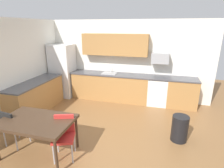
# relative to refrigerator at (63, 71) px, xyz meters

# --- Properties ---
(ground_plane) EXTENTS (12.00, 12.00, 0.00)m
(ground_plane) POSITION_rel_refrigerator_xyz_m (2.18, -2.22, -0.94)
(ground_plane) COLOR olive
(wall_back) EXTENTS (5.80, 0.10, 2.70)m
(wall_back) POSITION_rel_refrigerator_xyz_m (2.18, 0.43, 0.41)
(wall_back) COLOR white
(wall_back) RESTS_ON ground
(cabinet_run_back) EXTENTS (2.64, 0.60, 0.90)m
(cabinet_run_back) POSITION_rel_refrigerator_xyz_m (1.75, 0.08, -0.49)
(cabinet_run_back) COLOR #AD7A42
(cabinet_run_back) RESTS_ON ground
(cabinet_run_back_right) EXTENTS (0.91, 0.60, 0.90)m
(cabinet_run_back_right) POSITION_rel_refrigerator_xyz_m (4.12, 0.08, -0.49)
(cabinet_run_back_right) COLOR #AD7A42
(cabinet_run_back_right) RESTS_ON ground
(cabinet_run_left) EXTENTS (0.60, 2.00, 0.90)m
(cabinet_run_left) POSITION_rel_refrigerator_xyz_m (-0.12, -1.42, -0.49)
(cabinet_run_left) COLOR #AD7A42
(cabinet_run_left) RESTS_ON ground
(countertop_back) EXTENTS (4.80, 0.64, 0.04)m
(countertop_back) POSITION_rel_refrigerator_xyz_m (2.18, 0.08, -0.02)
(countertop_back) COLOR #4C4C51
(countertop_back) RESTS_ON cabinet_run_back
(countertop_left) EXTENTS (0.64, 2.00, 0.04)m
(countertop_left) POSITION_rel_refrigerator_xyz_m (-0.12, -1.42, -0.02)
(countertop_left) COLOR #4C4C51
(countertop_left) RESTS_ON cabinet_run_left
(upper_cabinets_back) EXTENTS (2.20, 0.34, 0.70)m
(upper_cabinets_back) POSITION_rel_refrigerator_xyz_m (1.88, 0.21, 0.96)
(upper_cabinets_back) COLOR #AD7A42
(refrigerator) EXTENTS (0.76, 0.70, 1.88)m
(refrigerator) POSITION_rel_refrigerator_xyz_m (0.00, 0.00, 0.00)
(refrigerator) COLOR white
(refrigerator) RESTS_ON ground
(oven_range) EXTENTS (0.60, 0.60, 0.91)m
(oven_range) POSITION_rel_refrigerator_xyz_m (3.37, 0.08, -0.48)
(oven_range) COLOR white
(oven_range) RESTS_ON ground
(microwave) EXTENTS (0.54, 0.36, 0.32)m
(microwave) POSITION_rel_refrigerator_xyz_m (3.37, 0.18, 0.59)
(microwave) COLOR #9EA0A5
(sink_basin) EXTENTS (0.48, 0.40, 0.14)m
(sink_basin) POSITION_rel_refrigerator_xyz_m (1.72, 0.08, -0.06)
(sink_basin) COLOR #A5A8AD
(sink_basin) RESTS_ON countertop_back
(sink_faucet) EXTENTS (0.02, 0.02, 0.24)m
(sink_faucet) POSITION_rel_refrigerator_xyz_m (1.72, 0.26, 0.10)
(sink_faucet) COLOR #B2B5BA
(sink_faucet) RESTS_ON countertop_back
(dining_table) EXTENTS (1.40, 0.90, 0.77)m
(dining_table) POSITION_rel_refrigerator_xyz_m (1.17, -3.08, -0.24)
(dining_table) COLOR #422D1E
(dining_table) RESTS_ON ground
(chair_near_table) EXTENTS (0.51, 0.51, 0.85)m
(chair_near_table) POSITION_rel_refrigerator_xyz_m (1.70, -2.99, -0.43)
(chair_near_table) COLOR red
(chair_near_table) RESTS_ON ground
(chair_far_side) EXTENTS (0.45, 0.45, 0.85)m
(chair_far_side) POSITION_rel_refrigerator_xyz_m (0.50, -3.01, -0.43)
(chair_far_side) COLOR black
(chair_far_side) RESTS_ON ground
(trash_bin) EXTENTS (0.36, 0.36, 0.60)m
(trash_bin) POSITION_rel_refrigerator_xyz_m (3.93, -1.85, -0.64)
(trash_bin) COLOR black
(trash_bin) RESTS_ON ground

